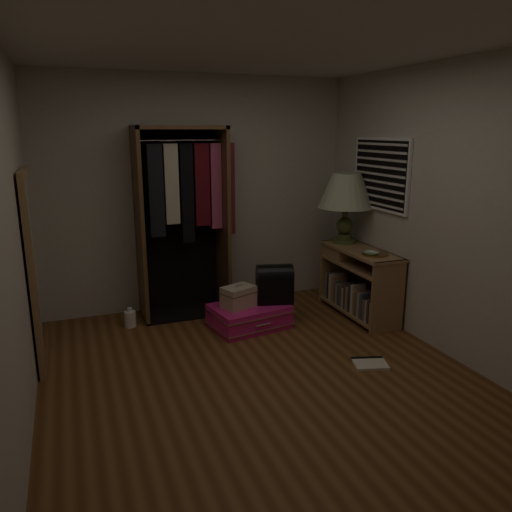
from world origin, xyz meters
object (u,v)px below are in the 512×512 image
Objects in this scene: pink_suitcase at (249,316)px; white_jug at (130,319)px; train_case at (238,297)px; console_bookshelf at (357,280)px; open_wardrobe at (185,205)px; floor_mirror at (35,270)px; black_bag at (275,283)px; table_lamp at (346,192)px.

pink_suitcase is 1.25m from white_jug.
train_case reaches higher than white_jug.
train_case is (-1.37, 0.04, -0.04)m from console_bookshelf.
floor_mirror is at bearing -152.73° from open_wardrobe.
black_bag is 1.56m from white_jug.
black_bag is (-0.97, 0.06, 0.05)m from console_bookshelf.
table_lamp reaches higher than console_bookshelf.
table_lamp is (0.97, 0.25, 0.88)m from black_bag.
console_bookshelf is 1.30× the size of pink_suitcase.
black_bag is at bearing -7.31° from pink_suitcase.
train_case is at bearing 178.16° from console_bookshelf.
console_bookshelf is 3.27m from floor_mirror.
open_wardrobe is 2.50× the size of table_lamp.
open_wardrobe is 1.72m from floor_mirror.
console_bookshelf reaches higher than white_jug.
white_jug is at bearing 135.16° from train_case.
console_bookshelf is 5.39× the size of white_jug.
table_lamp is (1.26, 0.27, 1.21)m from pink_suitcase.
black_bag is 2.04× the size of white_jug.
train_case is (-0.12, -0.01, 0.23)m from pink_suitcase.
black_bag is at bearing -40.07° from open_wardrobe.
console_bookshelf is 1.29m from pink_suitcase.
open_wardrobe is at bearing 153.95° from black_bag.
pink_suitcase is at bearing -17.55° from train_case.
black_bag reaches higher than pink_suitcase.
open_wardrobe is 1.80m from table_lamp.
table_lamp reaches higher than train_case.
table_lamp reaches higher than black_bag.
console_bookshelf is 0.97m from black_bag.
pink_suitcase is at bearing -163.72° from black_bag.
train_case is at bearing -163.27° from black_bag.
open_wardrobe is at bearing 116.76° from pink_suitcase.
table_lamp is at bearing -4.25° from white_jug.
black_bag is at bearing -16.64° from white_jug.
black_bag is 1.33m from table_lamp.
train_case is 0.42m from black_bag.
train_case reaches higher than pink_suitcase.
floor_mirror is 1.98× the size of pink_suitcase.
black_bag reaches higher than train_case.
floor_mirror is at bearing -179.15° from console_bookshelf.
white_jug is at bearing 175.75° from table_lamp.
open_wardrobe reaches higher than floor_mirror.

